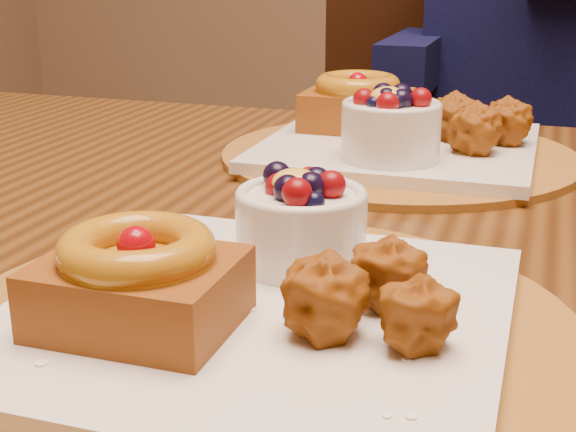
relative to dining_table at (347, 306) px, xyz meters
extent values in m
cube|color=#3A1F0A|center=(0.00, 0.00, 0.06)|extent=(1.60, 0.90, 0.04)
cylinder|color=brown|center=(0.00, -0.22, 0.08)|extent=(0.38, 0.38, 0.01)
cube|color=white|center=(0.00, -0.22, 0.09)|extent=(0.28, 0.28, 0.01)
cube|color=#531D07|center=(-0.05, -0.26, 0.12)|extent=(0.10, 0.08, 0.04)
torus|color=#935A09|center=(-0.05, -0.26, 0.14)|extent=(0.08, 0.08, 0.02)
sphere|color=#910209|center=(-0.05, -0.26, 0.14)|extent=(0.02, 0.02, 0.02)
sphere|color=#8F470A|center=(0.07, -0.20, 0.12)|extent=(0.04, 0.04, 0.04)
sphere|color=#8F470A|center=(0.05, -0.24, 0.12)|extent=(0.04, 0.04, 0.04)
sphere|color=#8F470A|center=(0.09, -0.24, 0.12)|extent=(0.04, 0.04, 0.04)
cylinder|color=white|center=(0.00, -0.15, 0.12)|extent=(0.08, 0.08, 0.05)
torus|color=white|center=(0.00, -0.15, 0.14)|extent=(0.08, 0.08, 0.01)
ellipsoid|color=yellow|center=(0.00, -0.15, 0.15)|extent=(0.03, 0.03, 0.02)
cylinder|color=brown|center=(0.00, 0.22, 0.08)|extent=(0.38, 0.38, 0.01)
cube|color=white|center=(0.00, 0.22, 0.09)|extent=(0.28, 0.28, 0.01)
cube|color=#531D07|center=(-0.06, 0.27, 0.12)|extent=(0.12, 0.10, 0.04)
torus|color=#935A09|center=(-0.06, 0.27, 0.15)|extent=(0.10, 0.10, 0.02)
sphere|color=#910209|center=(-0.06, 0.27, 0.15)|extent=(0.02, 0.02, 0.02)
sphere|color=#8F470A|center=(0.08, 0.19, 0.12)|extent=(0.05, 0.05, 0.05)
sphere|color=#8F470A|center=(0.05, 0.24, 0.12)|extent=(0.05, 0.05, 0.05)
sphere|color=#8F470A|center=(0.11, 0.24, 0.12)|extent=(0.05, 0.05, 0.05)
cylinder|color=white|center=(0.01, 0.14, 0.12)|extent=(0.10, 0.10, 0.05)
torus|color=white|center=(0.01, 0.14, 0.15)|extent=(0.10, 0.10, 0.01)
ellipsoid|color=yellow|center=(0.00, 0.14, 0.16)|extent=(0.03, 0.03, 0.02)
cube|color=black|center=(-0.01, 0.91, -0.18)|extent=(0.61, 0.61, 0.04)
cylinder|color=black|center=(-0.14, 0.65, -0.44)|extent=(0.04, 0.04, 0.47)
cylinder|color=black|center=(-0.28, 1.04, -0.44)|extent=(0.04, 0.04, 0.47)
cylinder|color=black|center=(0.12, 1.18, -0.44)|extent=(0.04, 0.04, 0.47)
cube|color=black|center=(-0.08, 1.12, 0.07)|extent=(0.47, 0.19, 0.50)
cube|color=black|center=(0.15, 0.87, 0.14)|extent=(0.43, 0.22, 0.61)
cube|color=black|center=(-0.07, 0.75, 0.11)|extent=(0.08, 0.30, 0.08)
camera|label=1|loc=(0.15, -0.61, 0.29)|focal=50.00mm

